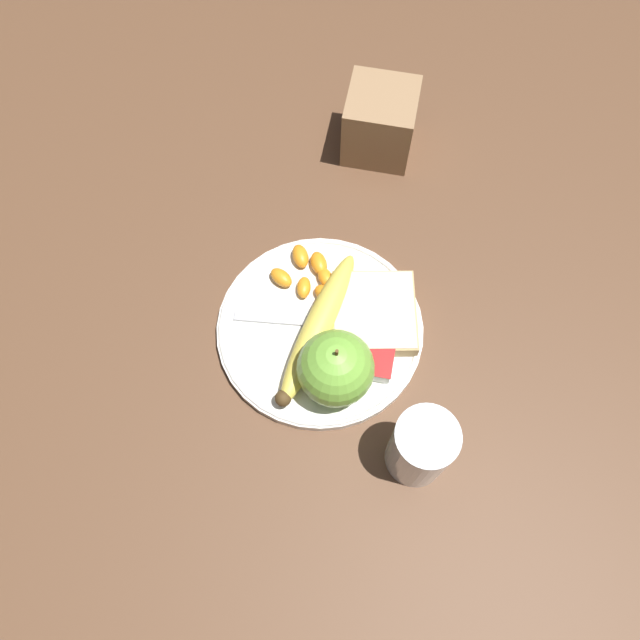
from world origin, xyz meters
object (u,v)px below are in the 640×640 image
apple (336,368)px  banana (316,327)px  bread_slice (374,313)px  fork (315,321)px  juice_glass (420,448)px  jam_packet (377,361)px  condiment_caddy (380,122)px  plate (320,328)px

apple → banana: size_ratio=0.46×
bread_slice → fork: size_ratio=0.73×
juice_glass → jam_packet: juice_glass is taller
banana → condiment_caddy: (-0.29, 0.03, 0.02)m
bread_slice → condiment_caddy: bearing=-172.1°
apple → plate: bearing=-154.6°
apple → banana: apple is taller
fork → jam_packet: 0.09m
jam_packet → juice_glass: bearing=31.7°
plate → juice_glass: size_ratio=2.44×
plate → bread_slice: bread_slice is taller
apple → fork: bearing=-151.7°
jam_packet → plate: bearing=-114.6°
apple → condiment_caddy: bearing=-178.9°
plate → apple: apple is taller
fork → plate: bearing=-43.8°
apple → bread_slice: size_ratio=0.78×
bread_slice → fork: bearing=-73.2°
juice_glass → jam_packet: 0.11m
bread_slice → banana: bearing=-61.6°
jam_packet → bread_slice: bearing=-167.5°
apple → condiment_caddy: (-0.35, -0.01, -0.01)m
jam_packet → fork: bearing=-115.9°
bread_slice → jam_packet: (0.06, 0.01, -0.00)m
juice_glass → fork: size_ratio=0.61×
bread_slice → condiment_caddy: size_ratio=1.29×
plate → jam_packet: (0.03, 0.07, 0.01)m
apple → bread_slice: apple is taller
bread_slice → plate: bearing=-67.0°
banana → bread_slice: bearing=118.4°
plate → banana: 0.02m
banana → jam_packet: (0.02, 0.07, -0.01)m
banana → fork: bearing=-163.7°
banana → apple: bearing=31.0°
fork → jam_packet: jam_packet is taller
plate → condiment_caddy: size_ratio=2.64×
fork → condiment_caddy: bearing=77.8°
plate → juice_glass: juice_glass is taller
plate → bread_slice: bearing=113.0°
plate → fork: fork is taller
condiment_caddy → banana: bearing=-4.9°
plate → banana: size_ratio=1.20×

